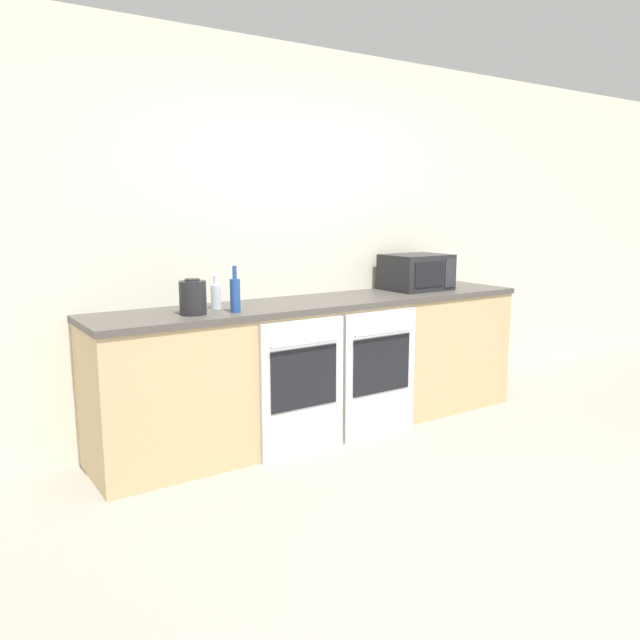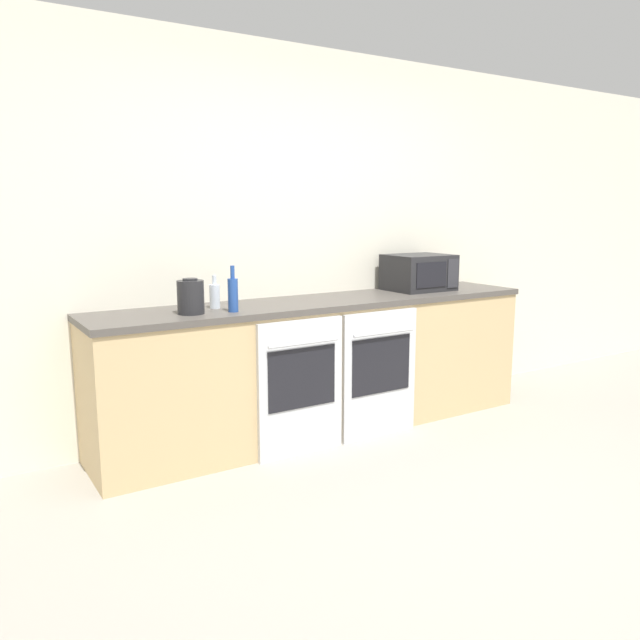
{
  "view_description": "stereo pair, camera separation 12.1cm",
  "coord_description": "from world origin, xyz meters",
  "px_view_note": "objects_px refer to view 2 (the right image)",
  "views": [
    {
      "loc": [
        -2.32,
        -1.82,
        1.51
      ],
      "look_at": [
        -0.03,
        1.62,
        0.78
      ],
      "focal_mm": 35.0,
      "sensor_mm": 36.0,
      "label": 1
    },
    {
      "loc": [
        -2.22,
        -1.88,
        1.51
      ],
      "look_at": [
        -0.03,
        1.62,
        0.78
      ],
      "focal_mm": 35.0,
      "sensor_mm": 36.0,
      "label": 2
    }
  ],
  "objects_px": {
    "oven_left": "(301,387)",
    "kettle": "(191,297)",
    "microwave": "(419,272)",
    "bottle_blue": "(233,294)",
    "oven_right": "(380,373)",
    "bottle_clear": "(215,295)"
  },
  "relations": [
    {
      "from": "bottle_blue",
      "to": "bottle_clear",
      "type": "bearing_deg",
      "value": 102.43
    },
    {
      "from": "kettle",
      "to": "oven_left",
      "type": "bearing_deg",
      "value": -20.02
    },
    {
      "from": "oven_right",
      "to": "bottle_blue",
      "type": "xyz_separation_m",
      "value": [
        -0.97,
        0.16,
        0.59
      ]
    },
    {
      "from": "kettle",
      "to": "bottle_blue",
      "type": "bearing_deg",
      "value": -14.31
    },
    {
      "from": "microwave",
      "to": "oven_left",
      "type": "bearing_deg",
      "value": -163.74
    },
    {
      "from": "microwave",
      "to": "kettle",
      "type": "xyz_separation_m",
      "value": [
        -1.84,
        -0.14,
        -0.03
      ]
    },
    {
      "from": "microwave",
      "to": "bottle_clear",
      "type": "height_order",
      "value": "microwave"
    },
    {
      "from": "bottle_blue",
      "to": "microwave",
      "type": "bearing_deg",
      "value": 7.14
    },
    {
      "from": "oven_left",
      "to": "kettle",
      "type": "height_order",
      "value": "kettle"
    },
    {
      "from": "oven_right",
      "to": "bottle_clear",
      "type": "bearing_deg",
      "value": 161.37
    },
    {
      "from": "microwave",
      "to": "bottle_blue",
      "type": "bearing_deg",
      "value": -172.86
    },
    {
      "from": "microwave",
      "to": "bottle_blue",
      "type": "xyz_separation_m",
      "value": [
        -1.6,
        -0.2,
        -0.03
      ]
    },
    {
      "from": "microwave",
      "to": "oven_right",
      "type": "bearing_deg",
      "value": -150.19
    },
    {
      "from": "oven_left",
      "to": "bottle_clear",
      "type": "height_order",
      "value": "bottle_clear"
    },
    {
      "from": "oven_right",
      "to": "bottle_clear",
      "type": "relative_size",
      "value": 4.2
    },
    {
      "from": "bottle_blue",
      "to": "kettle",
      "type": "xyz_separation_m",
      "value": [
        -0.24,
        0.06,
        -0.01
      ]
    },
    {
      "from": "oven_left",
      "to": "microwave",
      "type": "relative_size",
      "value": 1.84
    },
    {
      "from": "oven_left",
      "to": "bottle_clear",
      "type": "relative_size",
      "value": 4.2
    },
    {
      "from": "oven_left",
      "to": "microwave",
      "type": "xyz_separation_m",
      "value": [
        1.24,
        0.36,
        0.61
      ]
    },
    {
      "from": "oven_left",
      "to": "oven_right",
      "type": "xyz_separation_m",
      "value": [
        0.61,
        0.0,
        0.0
      ]
    },
    {
      "from": "bottle_clear",
      "to": "bottle_blue",
      "type": "xyz_separation_m",
      "value": [
        0.04,
        -0.18,
        0.03
      ]
    },
    {
      "from": "microwave",
      "to": "bottle_clear",
      "type": "relative_size",
      "value": 2.28
    }
  ]
}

